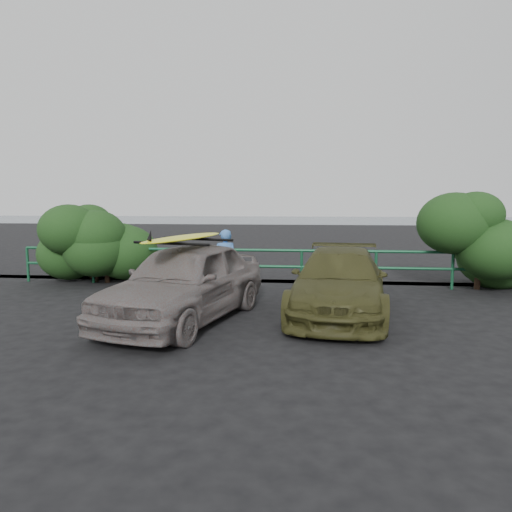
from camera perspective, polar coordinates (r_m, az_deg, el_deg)
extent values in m
plane|color=black|center=(7.89, -1.94, -10.35)|extent=(80.00, 80.00, 0.00)
plane|color=slate|center=(67.52, 5.12, 4.75)|extent=(200.00, 200.00, 0.00)
imported|color=slate|center=(9.03, -8.80, -3.21)|extent=(2.92, 4.85, 1.54)
imported|color=#3D3C1B|center=(9.67, 10.37, -3.19)|extent=(2.43, 4.81, 1.34)
imported|color=#4074C0|center=(11.46, -3.90, -0.77)|extent=(0.70, 0.57, 1.65)
ellipsoid|color=yellow|center=(8.92, -8.90, 2.29)|extent=(1.29, 2.90, 0.08)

